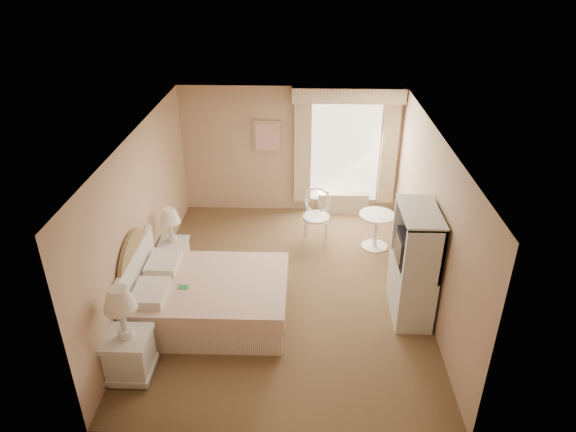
{
  "coord_description": "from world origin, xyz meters",
  "views": [
    {
      "loc": [
        0.24,
        -6.57,
        4.75
      ],
      "look_at": [
        0.03,
        0.3,
        1.12
      ],
      "focal_mm": 32.0,
      "sensor_mm": 36.0,
      "label": 1
    }
  ],
  "objects_px": {
    "nightstand_far": "(173,248)",
    "armoire": "(413,272)",
    "nightstand_near": "(128,345)",
    "round_table": "(376,225)",
    "cafe_chair": "(317,212)",
    "bed": "(205,297)"
  },
  "relations": [
    {
      "from": "bed",
      "to": "nightstand_far",
      "type": "distance_m",
      "value": 1.41
    },
    {
      "from": "cafe_chair",
      "to": "armoire",
      "type": "xyz_separation_m",
      "value": [
        1.32,
        -2.04,
        0.12
      ]
    },
    {
      "from": "nightstand_far",
      "to": "cafe_chair",
      "type": "relative_size",
      "value": 1.11
    },
    {
      "from": "nightstand_near",
      "to": "round_table",
      "type": "relative_size",
      "value": 2.0
    },
    {
      "from": "nightstand_far",
      "to": "round_table",
      "type": "height_order",
      "value": "nightstand_far"
    },
    {
      "from": "bed",
      "to": "armoire",
      "type": "relative_size",
      "value": 1.27
    },
    {
      "from": "bed",
      "to": "round_table",
      "type": "relative_size",
      "value": 3.25
    },
    {
      "from": "round_table",
      "to": "cafe_chair",
      "type": "distance_m",
      "value": 1.07
    },
    {
      "from": "bed",
      "to": "cafe_chair",
      "type": "distance_m",
      "value": 2.77
    },
    {
      "from": "bed",
      "to": "armoire",
      "type": "xyz_separation_m",
      "value": [
        2.93,
        0.21,
        0.34
      ]
    },
    {
      "from": "nightstand_far",
      "to": "armoire",
      "type": "height_order",
      "value": "armoire"
    },
    {
      "from": "round_table",
      "to": "cafe_chair",
      "type": "xyz_separation_m",
      "value": [
        -1.04,
        0.21,
        0.14
      ]
    },
    {
      "from": "cafe_chair",
      "to": "armoire",
      "type": "relative_size",
      "value": 0.6
    },
    {
      "from": "nightstand_far",
      "to": "cafe_chair",
      "type": "distance_m",
      "value": 2.56
    },
    {
      "from": "armoire",
      "to": "cafe_chair",
      "type": "bearing_deg",
      "value": 122.88
    },
    {
      "from": "bed",
      "to": "cafe_chair",
      "type": "relative_size",
      "value": 2.13
    },
    {
      "from": "nightstand_far",
      "to": "armoire",
      "type": "distance_m",
      "value": 3.8
    },
    {
      "from": "round_table",
      "to": "nightstand_near",
      "type": "bearing_deg",
      "value": -136.53
    },
    {
      "from": "nightstand_far",
      "to": "armoire",
      "type": "bearing_deg",
      "value": -15.41
    },
    {
      "from": "armoire",
      "to": "round_table",
      "type": "bearing_deg",
      "value": 98.56
    },
    {
      "from": "bed",
      "to": "nightstand_near",
      "type": "bearing_deg",
      "value": -121.71
    },
    {
      "from": "nightstand_near",
      "to": "round_table",
      "type": "distance_m",
      "value": 4.65
    }
  ]
}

